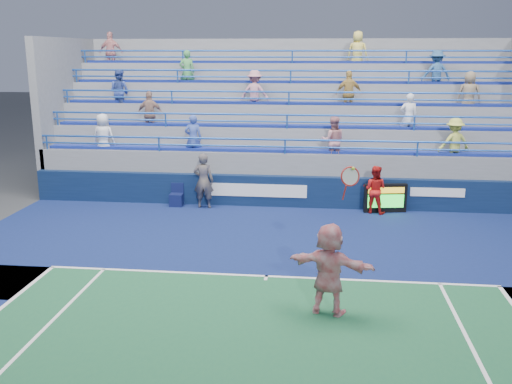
# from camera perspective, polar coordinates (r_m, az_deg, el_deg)

# --- Properties ---
(ground) EXTENTS (120.00, 120.00, 0.00)m
(ground) POSITION_cam_1_polar(r_m,az_deg,el_deg) (14.01, 1.05, -8.49)
(ground) COLOR #333538
(sponsor_wall) EXTENTS (18.00, 0.32, 1.10)m
(sponsor_wall) POSITION_cam_1_polar(r_m,az_deg,el_deg) (20.01, 2.84, 0.06)
(sponsor_wall) COLOR #0A1939
(sponsor_wall) RESTS_ON ground
(bleacher_stand) EXTENTS (18.00, 5.60, 6.13)m
(bleacher_stand) POSITION_cam_1_polar(r_m,az_deg,el_deg) (23.51, 3.46, 4.61)
(bleacher_stand) COLOR slate
(bleacher_stand) RESTS_ON ground
(serve_speed_board) EXTENTS (1.45, 0.38, 1.00)m
(serve_speed_board) POSITION_cam_1_polar(r_m,az_deg,el_deg) (19.74, 12.80, -0.62)
(serve_speed_board) COLOR black
(serve_speed_board) RESTS_ON ground
(judge_chair) EXTENTS (0.46, 0.46, 0.80)m
(judge_chair) POSITION_cam_1_polar(r_m,az_deg,el_deg) (20.33, -7.94, -0.70)
(judge_chair) COLOR #0D143F
(judge_chair) RESTS_ON ground
(tennis_player) EXTENTS (1.91, 1.06, 3.15)m
(tennis_player) POSITION_cam_1_polar(r_m,az_deg,el_deg) (11.92, 7.34, -7.63)
(tennis_player) COLOR white
(tennis_player) RESTS_ON ground
(line_judge) EXTENTS (0.71, 0.47, 1.94)m
(line_judge) POSITION_cam_1_polar(r_m,az_deg,el_deg) (19.81, -5.26, 1.12)
(line_judge) COLOR #141A38
(line_judge) RESTS_ON ground
(ball_girl) EXTENTS (0.95, 0.84, 1.63)m
(ball_girl) POSITION_cam_1_polar(r_m,az_deg,el_deg) (19.53, 11.77, 0.23)
(ball_girl) COLOR red
(ball_girl) RESTS_ON ground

